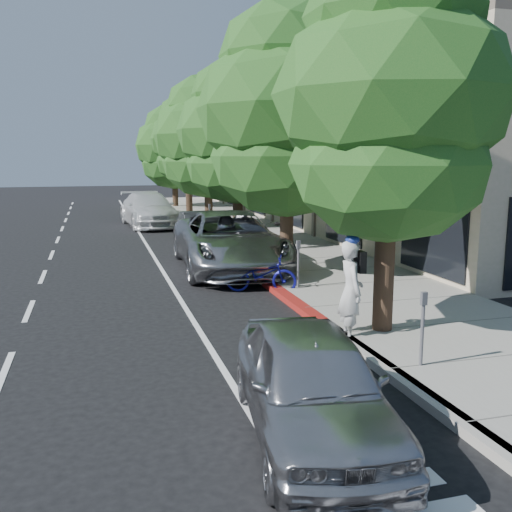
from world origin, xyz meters
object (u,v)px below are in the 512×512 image
object	(u,v)px
street_tree_3	(208,137)
near_car_a	(312,383)
pedestrian	(284,225)
white_pickup	(149,210)
cyclist	(351,291)
dark_sedan	(202,230)
street_tree_5	(174,147)
street_tree_0	(391,101)
street_tree_1	(288,113)
dark_suv_far	(141,206)
street_tree_2	(237,133)
street_tree_4	(188,141)
bicycle	(261,274)
silver_suv	(230,241)

from	to	relation	value
street_tree_3	near_car_a	distance (m)	22.02
street_tree_3	pedestrian	distance (m)	8.58
white_pickup	near_car_a	xyz separation A→B (m)	(-0.14, -23.46, -0.14)
cyclist	dark_sedan	distance (m)	12.44
street_tree_5	street_tree_3	bearing A→B (deg)	-90.00
street_tree_0	dark_sedan	size ratio (longest dim) A/B	1.77
street_tree_1	near_car_a	xyz separation A→B (m)	(-2.90, -9.50, -4.13)
street_tree_5	pedestrian	xyz separation A→B (m)	(1.38, -19.74, -3.18)
street_tree_1	dark_suv_far	size ratio (longest dim) A/B	1.88
street_tree_2	cyclist	size ratio (longest dim) A/B	3.68
near_car_a	pedestrian	distance (m)	14.42
street_tree_2	near_car_a	bearing A→B (deg)	-100.60
street_tree_4	street_tree_0	bearing A→B (deg)	-90.00
pedestrian	cyclist	bearing A→B (deg)	63.77
street_tree_5	cyclist	distance (m)	30.24
street_tree_2	dark_suv_far	world-z (taller)	street_tree_2
street_tree_2	street_tree_3	xyz separation A→B (m)	(-0.00, 6.00, 0.01)
cyclist	bicycle	xyz separation A→B (m)	(-0.56, 4.35, -0.50)
cyclist	dark_suv_far	distance (m)	23.66
bicycle	dark_suv_far	xyz separation A→B (m)	(-1.58, 19.21, 0.22)
street_tree_3	cyclist	distance (m)	18.41
street_tree_3	street_tree_5	xyz separation A→B (m)	(0.00, 12.00, -0.27)
street_tree_1	street_tree_5	size ratio (longest dim) A/B	1.11
dark_sedan	street_tree_1	bearing A→B (deg)	-76.89
street_tree_4	silver_suv	bearing A→B (deg)	-94.85
street_tree_5	bicycle	distance (m)	26.02
pedestrian	street_tree_1	bearing A→B (deg)	57.44
street_tree_2	white_pickup	world-z (taller)	street_tree_2
dark_suv_far	pedestrian	bearing A→B (deg)	-72.10
street_tree_0	street_tree_4	distance (m)	24.00
near_car_a	pedestrian	size ratio (longest dim) A/B	2.34
street_tree_1	cyclist	xyz separation A→B (m)	(-0.74, -6.06, -3.84)
pedestrian	street_tree_2	bearing A→B (deg)	-66.14
street_tree_1	pedestrian	world-z (taller)	street_tree_1
street_tree_0	near_car_a	xyz separation A→B (m)	(-2.90, -3.50, -3.93)
dark_sedan	street_tree_4	bearing A→B (deg)	83.84
street_tree_1	street_tree_3	world-z (taller)	street_tree_1
silver_suv	pedestrian	world-z (taller)	pedestrian
street_tree_0	bicycle	world-z (taller)	street_tree_0
silver_suv	street_tree_0	bearing A→B (deg)	-76.64
silver_suv	bicycle	bearing A→B (deg)	-85.43
dark_sedan	street_tree_5	bearing A→B (deg)	86.16
street_tree_1	white_pickup	xyz separation A→B (m)	(-2.76, 13.96, -3.99)
white_pickup	street_tree_0	bearing A→B (deg)	-87.54
bicycle	near_car_a	xyz separation A→B (m)	(-1.60, -7.79, 0.21)
dark_sedan	dark_suv_far	distance (m)	11.24
street_tree_2	silver_suv	distance (m)	5.90
dark_sedan	white_pickup	xyz separation A→B (m)	(-1.36, 7.60, 0.16)
bicycle	white_pickup	world-z (taller)	white_pickup
silver_suv	dark_sedan	world-z (taller)	silver_suv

